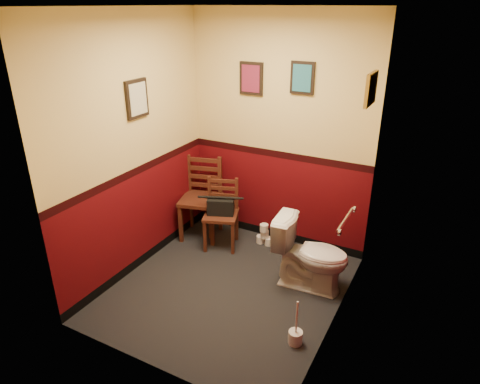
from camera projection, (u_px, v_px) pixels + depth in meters
name	position (u px, v px, depth m)	size (l,w,h in m)	color
floor	(229.00, 288.00, 4.45)	(2.20, 2.40, 0.00)	black
ceiling	(225.00, 6.00, 3.36)	(2.20, 2.40, 0.00)	silver
wall_back	(279.00, 134.00, 4.88)	(2.20, 2.70, 0.00)	#4D070C
wall_front	(142.00, 221.00, 2.94)	(2.20, 2.70, 0.00)	#4D070C
wall_left	(134.00, 149.00, 4.38)	(2.40, 2.70, 0.00)	#4D070C
wall_right	(346.00, 189.00, 3.44)	(2.40, 2.70, 0.00)	#4D070C
grab_bar	(346.00, 220.00, 3.81)	(0.05, 0.56, 0.06)	silver
framed_print_back_a	(251.00, 79.00, 4.77)	(0.28, 0.04, 0.36)	black
framed_print_back_b	(302.00, 78.00, 4.49)	(0.26, 0.04, 0.34)	black
framed_print_left	(137.00, 99.00, 4.25)	(0.04, 0.30, 0.38)	black
framed_print_right	(371.00, 89.00, 3.65)	(0.04, 0.34, 0.28)	olive
toilet	(311.00, 255.00, 4.34)	(0.43, 0.77, 0.75)	white
toilet_brush	(295.00, 336.00, 3.71)	(0.12, 0.12, 0.44)	silver
chair_left	(201.00, 198.00, 5.31)	(0.58, 0.58, 1.00)	#411D13
chair_right	(221.00, 214.00, 5.11)	(0.50, 0.50, 0.83)	#411D13
handbag	(221.00, 206.00, 5.03)	(0.34, 0.26, 0.22)	black
tp_stack	(265.00, 236.00, 5.23)	(0.21, 0.13, 0.28)	silver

